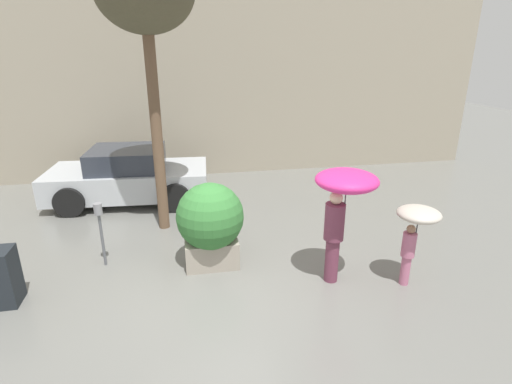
% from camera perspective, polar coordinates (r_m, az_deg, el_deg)
% --- Properties ---
extents(ground_plane, '(40.00, 40.00, 0.00)m').
position_cam_1_polar(ground_plane, '(6.65, -6.17, -13.83)').
color(ground_plane, slate).
extents(building_facade, '(18.00, 0.30, 6.00)m').
position_cam_1_polar(building_facade, '(12.05, -9.59, 16.43)').
color(building_facade, '#9E937F').
rests_on(building_facade, ground).
extents(planter_box, '(1.17, 1.17, 1.52)m').
position_cam_1_polar(planter_box, '(6.99, -6.54, -4.26)').
color(planter_box, '#9E9384').
rests_on(planter_box, ground).
extents(person_adult, '(0.98, 0.98, 1.92)m').
position_cam_1_polar(person_adult, '(6.34, 12.35, -0.42)').
color(person_adult, brown).
rests_on(person_adult, ground).
extents(person_child, '(0.67, 0.67, 1.35)m').
position_cam_1_polar(person_child, '(6.76, 21.90, -4.26)').
color(person_child, '#B76684').
rests_on(person_child, ground).
extents(parked_car_near, '(3.98, 2.24, 1.35)m').
position_cam_1_polar(parked_car_near, '(10.53, -17.71, 2.13)').
color(parked_car_near, '#B7BCC1').
rests_on(parked_car_near, ground).
extents(parking_meter, '(0.14, 0.14, 1.18)m').
position_cam_1_polar(parking_meter, '(7.42, -21.43, -3.90)').
color(parking_meter, '#595B60').
rests_on(parking_meter, ground).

